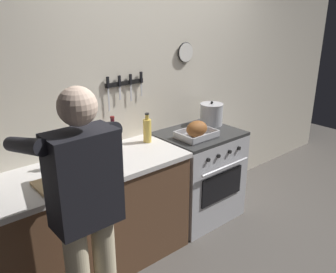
{
  "coord_description": "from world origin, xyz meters",
  "views": [
    {
      "loc": [
        -2.1,
        -1.27,
        2.04
      ],
      "look_at": [
        -0.3,
        0.85,
        1.02
      ],
      "focal_mm": 38.24,
      "sensor_mm": 36.0,
      "label": 1
    }
  ],
  "objects_px": {
    "cutting_board": "(62,181)",
    "bottle_wine_red": "(113,136)",
    "bottle_hot_sauce": "(74,152)",
    "bottle_cooking_oil": "(147,130)",
    "roasting_pan": "(197,131)",
    "bottle_dish_soap": "(55,159)",
    "stock_pot": "(211,114)",
    "person_cook": "(85,207)",
    "bottle_olive_oil": "(81,150)",
    "stove": "(198,175)"
  },
  "relations": [
    {
      "from": "cutting_board",
      "to": "bottle_wine_red",
      "type": "distance_m",
      "value": 0.66
    },
    {
      "from": "bottle_wine_red",
      "to": "bottle_hot_sauce",
      "type": "bearing_deg",
      "value": 176.92
    },
    {
      "from": "bottle_cooking_oil",
      "to": "roasting_pan",
      "type": "bearing_deg",
      "value": -27.12
    },
    {
      "from": "roasting_pan",
      "to": "bottle_cooking_oil",
      "type": "bearing_deg",
      "value": 152.88
    },
    {
      "from": "bottle_wine_red",
      "to": "bottle_dish_soap",
      "type": "height_order",
      "value": "bottle_wine_red"
    },
    {
      "from": "bottle_hot_sauce",
      "to": "bottle_wine_red",
      "type": "bearing_deg",
      "value": -3.08
    },
    {
      "from": "bottle_cooking_oil",
      "to": "stock_pot",
      "type": "bearing_deg",
      "value": -1.8
    },
    {
      "from": "person_cook",
      "to": "bottle_dish_soap",
      "type": "xyz_separation_m",
      "value": [
        0.14,
        0.71,
        0.03
      ]
    },
    {
      "from": "roasting_pan",
      "to": "bottle_olive_oil",
      "type": "xyz_separation_m",
      "value": [
        -1.07,
        0.18,
        0.04
      ]
    },
    {
      "from": "stock_pot",
      "to": "bottle_dish_soap",
      "type": "height_order",
      "value": "stock_pot"
    },
    {
      "from": "roasting_pan",
      "to": "bottle_dish_soap",
      "type": "distance_m",
      "value": 1.28
    },
    {
      "from": "cutting_board",
      "to": "bottle_dish_soap",
      "type": "xyz_separation_m",
      "value": [
        0.06,
        0.24,
        0.07
      ]
    },
    {
      "from": "stock_pot",
      "to": "bottle_dish_soap",
      "type": "xyz_separation_m",
      "value": [
        -1.65,
        0.02,
        -0.03
      ]
    },
    {
      "from": "bottle_olive_oil",
      "to": "bottle_hot_sauce",
      "type": "relative_size",
      "value": 1.54
    },
    {
      "from": "roasting_pan",
      "to": "bottle_wine_red",
      "type": "height_order",
      "value": "bottle_wine_red"
    },
    {
      "from": "stove",
      "to": "stock_pot",
      "type": "relative_size",
      "value": 3.67
    },
    {
      "from": "bottle_wine_red",
      "to": "bottle_dish_soap",
      "type": "distance_m",
      "value": 0.53
    },
    {
      "from": "cutting_board",
      "to": "bottle_olive_oil",
      "type": "xyz_separation_m",
      "value": [
        0.26,
        0.21,
        0.1
      ]
    },
    {
      "from": "roasting_pan",
      "to": "bottle_cooking_oil",
      "type": "distance_m",
      "value": 0.46
    },
    {
      "from": "cutting_board",
      "to": "roasting_pan",
      "type": "bearing_deg",
      "value": 1.63
    },
    {
      "from": "bottle_dish_soap",
      "to": "bottle_cooking_oil",
      "type": "xyz_separation_m",
      "value": [
        0.86,
        0.0,
        0.03
      ]
    },
    {
      "from": "bottle_wine_red",
      "to": "bottle_cooking_oil",
      "type": "height_order",
      "value": "bottle_wine_red"
    },
    {
      "from": "cutting_board",
      "to": "bottle_wine_red",
      "type": "relative_size",
      "value": 1.22
    },
    {
      "from": "bottle_olive_oil",
      "to": "bottle_hot_sauce",
      "type": "distance_m",
      "value": 0.09
    },
    {
      "from": "stock_pot",
      "to": "bottle_cooking_oil",
      "type": "xyz_separation_m",
      "value": [
        -0.8,
        0.03,
        0.0
      ]
    },
    {
      "from": "cutting_board",
      "to": "bottle_hot_sauce",
      "type": "xyz_separation_m",
      "value": [
        0.24,
        0.3,
        0.06
      ]
    },
    {
      "from": "person_cook",
      "to": "cutting_board",
      "type": "relative_size",
      "value": 4.61
    },
    {
      "from": "roasting_pan",
      "to": "bottle_wine_red",
      "type": "distance_m",
      "value": 0.78
    },
    {
      "from": "roasting_pan",
      "to": "stove",
      "type": "bearing_deg",
      "value": 33.83
    },
    {
      "from": "roasting_pan",
      "to": "bottle_cooking_oil",
      "type": "xyz_separation_m",
      "value": [
        -0.41,
        0.21,
        0.04
      ]
    },
    {
      "from": "stove",
      "to": "bottle_dish_soap",
      "type": "relative_size",
      "value": 4.56
    },
    {
      "from": "person_cook",
      "to": "roasting_pan",
      "type": "distance_m",
      "value": 1.49
    },
    {
      "from": "person_cook",
      "to": "bottle_wine_red",
      "type": "distance_m",
      "value": 1.0
    },
    {
      "from": "bottle_olive_oil",
      "to": "bottle_cooking_oil",
      "type": "bearing_deg",
      "value": 2.73
    },
    {
      "from": "stock_pot",
      "to": "bottle_wine_red",
      "type": "relative_size",
      "value": 0.83
    },
    {
      "from": "bottle_dish_soap",
      "to": "bottle_olive_oil",
      "type": "distance_m",
      "value": 0.2
    },
    {
      "from": "cutting_board",
      "to": "bottle_cooking_oil",
      "type": "xyz_separation_m",
      "value": [
        0.92,
        0.25,
        0.1
      ]
    },
    {
      "from": "cutting_board",
      "to": "bottle_hot_sauce",
      "type": "bearing_deg",
      "value": 51.2
    },
    {
      "from": "stock_pot",
      "to": "bottle_hot_sauce",
      "type": "distance_m",
      "value": 1.48
    },
    {
      "from": "roasting_pan",
      "to": "bottle_olive_oil",
      "type": "bearing_deg",
      "value": 170.61
    },
    {
      "from": "bottle_cooking_oil",
      "to": "cutting_board",
      "type": "bearing_deg",
      "value": -165.02
    },
    {
      "from": "stock_pot",
      "to": "cutting_board",
      "type": "bearing_deg",
      "value": -172.66
    },
    {
      "from": "person_cook",
      "to": "bottle_dish_soap",
      "type": "distance_m",
      "value": 0.73
    },
    {
      "from": "stove",
      "to": "cutting_board",
      "type": "bearing_deg",
      "value": -175.22
    },
    {
      "from": "bottle_dish_soap",
      "to": "bottle_hot_sauce",
      "type": "distance_m",
      "value": 0.18
    },
    {
      "from": "stove",
      "to": "bottle_wine_red",
      "type": "height_order",
      "value": "bottle_wine_red"
    },
    {
      "from": "stock_pot",
      "to": "stove",
      "type": "bearing_deg",
      "value": -159.36
    },
    {
      "from": "cutting_board",
      "to": "bottle_olive_oil",
      "type": "height_order",
      "value": "bottle_olive_oil"
    },
    {
      "from": "roasting_pan",
      "to": "bottle_dish_soap",
      "type": "relative_size",
      "value": 1.78
    },
    {
      "from": "cutting_board",
      "to": "bottle_olive_oil",
      "type": "relative_size",
      "value": 1.38
    }
  ]
}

